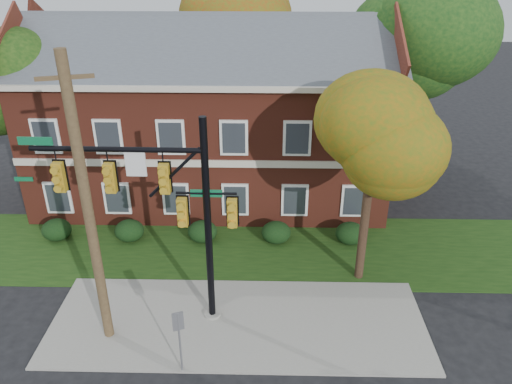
{
  "coord_description": "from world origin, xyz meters",
  "views": [
    {
      "loc": [
        1.01,
        -13.52,
        12.9
      ],
      "look_at": [
        0.63,
        3.0,
        4.53
      ],
      "focal_mm": 35.0,
      "sensor_mm": 36.0,
      "label": 1
    }
  ],
  "objects_px": {
    "apartment_building": "(210,107)",
    "traffic_signal": "(165,202)",
    "tree_far_rear": "(242,12)",
    "tree_near_right": "(382,131)",
    "tree_left_rear": "(12,80)",
    "hedge_right": "(276,232)",
    "hedge_left": "(129,231)",
    "hedge_far_right": "(350,233)",
    "utility_pole": "(88,211)",
    "sign_post": "(179,332)",
    "hedge_center": "(203,231)",
    "hedge_far_left": "(57,230)",
    "tree_right_rear": "(430,45)"
  },
  "relations": [
    {
      "from": "tree_near_right",
      "to": "traffic_signal",
      "type": "relative_size",
      "value": 1.07
    },
    {
      "from": "traffic_signal",
      "to": "utility_pole",
      "type": "xyz_separation_m",
      "value": [
        -2.22,
        -1.13,
        0.25
      ]
    },
    {
      "from": "tree_near_right",
      "to": "traffic_signal",
      "type": "distance_m",
      "value": 8.24
    },
    {
      "from": "tree_left_rear",
      "to": "traffic_signal",
      "type": "relative_size",
      "value": 1.11
    },
    {
      "from": "utility_pole",
      "to": "hedge_right",
      "type": "bearing_deg",
      "value": 30.18
    },
    {
      "from": "sign_post",
      "to": "apartment_building",
      "type": "bearing_deg",
      "value": 69.92
    },
    {
      "from": "tree_near_right",
      "to": "utility_pole",
      "type": "bearing_deg",
      "value": -159.76
    },
    {
      "from": "apartment_building",
      "to": "traffic_signal",
      "type": "distance_m",
      "value": 10.6
    },
    {
      "from": "sign_post",
      "to": "hedge_far_right",
      "type": "bearing_deg",
      "value": 29.05
    },
    {
      "from": "tree_right_rear",
      "to": "traffic_signal",
      "type": "distance_m",
      "value": 16.71
    },
    {
      "from": "hedge_left",
      "to": "tree_near_right",
      "type": "bearing_deg",
      "value": -14.81
    },
    {
      "from": "utility_pole",
      "to": "traffic_signal",
      "type": "bearing_deg",
      "value": 10.79
    },
    {
      "from": "apartment_building",
      "to": "traffic_signal",
      "type": "bearing_deg",
      "value": -92.35
    },
    {
      "from": "hedge_center",
      "to": "tree_near_right",
      "type": "distance_m",
      "value": 9.9
    },
    {
      "from": "traffic_signal",
      "to": "utility_pole",
      "type": "height_order",
      "value": "utility_pole"
    },
    {
      "from": "tree_far_rear",
      "to": "sign_post",
      "type": "xyz_separation_m",
      "value": [
        -1.07,
        -21.2,
        -7.14
      ]
    },
    {
      "from": "tree_far_rear",
      "to": "sign_post",
      "type": "bearing_deg",
      "value": -92.9
    },
    {
      "from": "tree_far_rear",
      "to": "sign_post",
      "type": "height_order",
      "value": "tree_far_rear"
    },
    {
      "from": "hedge_center",
      "to": "utility_pole",
      "type": "xyz_separation_m",
      "value": [
        -2.65,
        -6.48,
        4.68
      ]
    },
    {
      "from": "apartment_building",
      "to": "traffic_signal",
      "type": "height_order",
      "value": "apartment_building"
    },
    {
      "from": "hedge_right",
      "to": "tree_far_rear",
      "type": "relative_size",
      "value": 0.12
    },
    {
      "from": "hedge_far_left",
      "to": "sign_post",
      "type": "relative_size",
      "value": 0.56
    },
    {
      "from": "hedge_center",
      "to": "tree_near_right",
      "type": "bearing_deg",
      "value": -21.42
    },
    {
      "from": "tree_near_right",
      "to": "utility_pole",
      "type": "distance_m",
      "value": 10.63
    },
    {
      "from": "hedge_far_right",
      "to": "tree_near_right",
      "type": "distance_m",
      "value": 6.77
    },
    {
      "from": "sign_post",
      "to": "hedge_left",
      "type": "bearing_deg",
      "value": 93.71
    },
    {
      "from": "tree_near_right",
      "to": "tree_left_rear",
      "type": "height_order",
      "value": "tree_left_rear"
    },
    {
      "from": "hedge_left",
      "to": "tree_far_rear",
      "type": "bearing_deg",
      "value": 69.71
    },
    {
      "from": "hedge_far_left",
      "to": "traffic_signal",
      "type": "xyz_separation_m",
      "value": [
        6.56,
        -5.34,
        4.43
      ]
    },
    {
      "from": "hedge_left",
      "to": "hedge_far_right",
      "type": "relative_size",
      "value": 1.0
    },
    {
      "from": "hedge_right",
      "to": "traffic_signal",
      "type": "height_order",
      "value": "traffic_signal"
    },
    {
      "from": "tree_right_rear",
      "to": "tree_near_right",
      "type": "bearing_deg",
      "value": -114.58
    },
    {
      "from": "traffic_signal",
      "to": "hedge_right",
      "type": "bearing_deg",
      "value": 54.5
    },
    {
      "from": "hedge_center",
      "to": "tree_left_rear",
      "type": "xyz_separation_m",
      "value": [
        -9.73,
        4.14,
        6.16
      ]
    },
    {
      "from": "sign_post",
      "to": "utility_pole",
      "type": "bearing_deg",
      "value": 129.69
    },
    {
      "from": "apartment_building",
      "to": "hedge_far_right",
      "type": "relative_size",
      "value": 13.43
    },
    {
      "from": "traffic_signal",
      "to": "tree_far_rear",
      "type": "bearing_deg",
      "value": 85.37
    },
    {
      "from": "tree_right_rear",
      "to": "tree_far_rear",
      "type": "height_order",
      "value": "tree_far_rear"
    },
    {
      "from": "hedge_center",
      "to": "tree_far_rear",
      "type": "relative_size",
      "value": 0.12
    },
    {
      "from": "hedge_right",
      "to": "tree_far_rear",
      "type": "xyz_separation_m",
      "value": [
        -2.16,
        13.09,
        8.32
      ]
    },
    {
      "from": "tree_near_right",
      "to": "sign_post",
      "type": "relative_size",
      "value": 3.41
    },
    {
      "from": "hedge_right",
      "to": "hedge_far_left",
      "type": "bearing_deg",
      "value": 180.0
    },
    {
      "from": "apartment_building",
      "to": "hedge_right",
      "type": "xyz_separation_m",
      "value": [
        3.5,
        -5.25,
        -4.46
      ]
    },
    {
      "from": "hedge_center",
      "to": "utility_pole",
      "type": "height_order",
      "value": "utility_pole"
    },
    {
      "from": "utility_pole",
      "to": "sign_post",
      "type": "height_order",
      "value": "utility_pole"
    },
    {
      "from": "tree_left_rear",
      "to": "utility_pole",
      "type": "height_order",
      "value": "utility_pole"
    },
    {
      "from": "apartment_building",
      "to": "utility_pole",
      "type": "xyz_separation_m",
      "value": [
        -2.65,
        -11.73,
        0.22
      ]
    },
    {
      "from": "hedge_center",
      "to": "hedge_far_right",
      "type": "distance_m",
      "value": 7.0
    },
    {
      "from": "tree_far_rear",
      "to": "hedge_far_left",
      "type": "bearing_deg",
      "value": -122.5
    },
    {
      "from": "apartment_building",
      "to": "utility_pole",
      "type": "height_order",
      "value": "utility_pole"
    }
  ]
}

